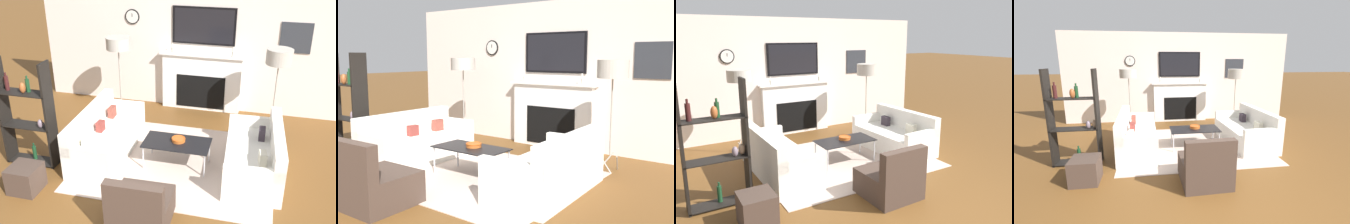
% 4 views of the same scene
% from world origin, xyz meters
% --- Properties ---
extents(fireplace_wall, '(6.95, 0.28, 2.70)m').
position_xyz_m(fireplace_wall, '(0.00, 4.64, 1.22)').
color(fireplace_wall, silver).
rests_on(fireplace_wall, ground_plane).
extents(area_rug, '(3.12, 2.51, 0.01)m').
position_xyz_m(area_rug, '(0.00, 2.35, 0.01)').
color(area_rug, beige).
rests_on(area_rug, ground_plane).
extents(couch_left, '(0.81, 1.89, 0.79)m').
position_xyz_m(couch_left, '(-1.26, 2.35, 0.28)').
color(couch_left, white).
rests_on(couch_left, ground_plane).
extents(couch_right, '(0.92, 1.75, 0.79)m').
position_xyz_m(couch_right, '(1.26, 2.36, 0.28)').
color(couch_right, white).
rests_on(couch_right, ground_plane).
extents(armchair, '(0.76, 0.79, 0.80)m').
position_xyz_m(armchair, '(-0.11, 0.77, 0.26)').
color(armchair, '#45352C').
rests_on(armchair, ground_plane).
extents(coffee_table, '(1.06, 0.56, 0.42)m').
position_xyz_m(coffee_table, '(0.01, 2.27, 0.40)').
color(coffee_table, black).
rests_on(coffee_table, ground_plane).
extents(decorative_bowl, '(0.23, 0.23, 0.06)m').
position_xyz_m(decorative_bowl, '(0.03, 2.31, 0.46)').
color(decorative_bowl, '#B95921').
rests_on(decorative_bowl, coffee_table).
extents(floor_lamp_left, '(0.46, 0.46, 1.67)m').
position_xyz_m(floor_lamp_left, '(-1.47, 3.72, 1.53)').
color(floor_lamp_left, '#9E998E').
rests_on(floor_lamp_left, ground_plane).
extents(floor_lamp_right, '(0.45, 0.45, 1.65)m').
position_xyz_m(floor_lamp_right, '(1.47, 3.72, 1.49)').
color(floor_lamp_right, '#9E998E').
rests_on(floor_lamp_right, ground_plane).
extents(shelf_unit, '(0.85, 0.28, 1.75)m').
position_xyz_m(shelf_unit, '(-2.28, 1.79, 0.84)').
color(shelf_unit, black).
rests_on(shelf_unit, ground_plane).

